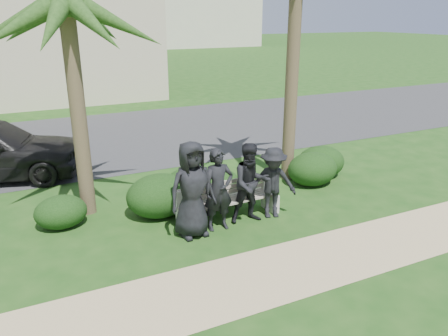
{
  "coord_description": "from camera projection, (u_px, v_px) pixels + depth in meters",
  "views": [
    {
      "loc": [
        -3.99,
        -7.16,
        4.12
      ],
      "look_at": [
        -0.1,
        1.0,
        0.92
      ],
      "focal_mm": 35.0,
      "sensor_mm": 36.0,
      "label": 1
    }
  ],
  "objects": [
    {
      "name": "man_c",
      "position": [
        251.0,
        183.0,
        8.93
      ],
      "size": [
        0.9,
        0.75,
        1.7
      ],
      "primitive_type": "imported",
      "rotation": [
        0.0,
        0.0,
        -0.14
      ],
      "color": "black",
      "rests_on": "ground"
    },
    {
      "name": "ground",
      "position": [
        249.0,
        224.0,
        9.08
      ],
      "size": [
        160.0,
        160.0,
        0.0
      ],
      "primitive_type": "plane",
      "color": "#194413",
      "rests_on": "ground"
    },
    {
      "name": "man_d",
      "position": [
        273.0,
        183.0,
        9.16
      ],
      "size": [
        1.13,
        0.85,
        1.55
      ],
      "primitive_type": "imported",
      "rotation": [
        0.0,
        0.0,
        -0.31
      ],
      "color": "black",
      "rests_on": "ground"
    },
    {
      "name": "hedge_a",
      "position": [
        61.0,
        211.0,
        8.86
      ],
      "size": [
        1.04,
        0.86,
        0.68
      ],
      "primitive_type": "ellipsoid",
      "color": "black",
      "rests_on": "ground"
    },
    {
      "name": "hedge_b",
      "position": [
        159.0,
        194.0,
        9.36
      ],
      "size": [
        1.43,
        1.18,
        0.93
      ],
      "primitive_type": "ellipsoid",
      "color": "black",
      "rests_on": "ground"
    },
    {
      "name": "man_b",
      "position": [
        219.0,
        190.0,
        8.6
      ],
      "size": [
        0.63,
        0.42,
        1.69
      ],
      "primitive_type": "imported",
      "rotation": [
        0.0,
        0.0,
        -0.03
      ],
      "color": "black",
      "rests_on": "ground"
    },
    {
      "name": "hedge_e",
      "position": [
        312.0,
        168.0,
        11.08
      ],
      "size": [
        1.31,
        1.08,
        0.85
      ],
      "primitive_type": "ellipsoid",
      "color": "black",
      "rests_on": "ground"
    },
    {
      "name": "park_bench",
      "position": [
        228.0,
        204.0,
        9.19
      ],
      "size": [
        2.25,
        0.62,
        0.78
      ],
      "rotation": [
        0.0,
        0.0,
        0.05
      ],
      "color": "#9E9385",
      "rests_on": "ground"
    },
    {
      "name": "hedge_c",
      "position": [
        193.0,
        187.0,
        9.71
      ],
      "size": [
        1.48,
        1.23,
        0.97
      ],
      "primitive_type": "ellipsoid",
      "color": "black",
      "rests_on": "ground"
    },
    {
      "name": "hedge_d",
      "position": [
        216.0,
        185.0,
        10.04
      ],
      "size": [
        1.24,
        1.02,
        0.81
      ],
      "primitive_type": "ellipsoid",
      "color": "black",
      "rests_on": "ground"
    },
    {
      "name": "asphalt_street",
      "position": [
        144.0,
        134.0,
        15.89
      ],
      "size": [
        160.0,
        8.0,
        0.01
      ],
      "primitive_type": "cube",
      "color": "#2D2D30",
      "rests_on": "ground"
    },
    {
      "name": "hedge_f",
      "position": [
        321.0,
        161.0,
        11.61
      ],
      "size": [
        1.31,
        1.09,
        0.86
      ],
      "primitive_type": "ellipsoid",
      "color": "black",
      "rests_on": "ground"
    },
    {
      "name": "man_a",
      "position": [
        192.0,
        190.0,
        8.32
      ],
      "size": [
        0.98,
        0.68,
        1.91
      ],
      "primitive_type": "imported",
      "rotation": [
        0.0,
        0.0,
        0.08
      ],
      "color": "black",
      "rests_on": "ground"
    },
    {
      "name": "footpath",
      "position": [
        299.0,
        266.0,
        7.55
      ],
      "size": [
        30.0,
        1.6,
        0.01
      ],
      "primitive_type": "cube",
      "color": "tan",
      "rests_on": "ground"
    },
    {
      "name": "palm_left",
      "position": [
        66.0,
        6.0,
        8.2
      ],
      "size": [
        3.0,
        3.0,
        5.22
      ],
      "color": "brown",
      "rests_on": "ground"
    },
    {
      "name": "stucco_bldg_right",
      "position": [
        68.0,
        23.0,
        22.78
      ],
      "size": [
        8.4,
        8.4,
        7.3
      ],
      "color": "beige",
      "rests_on": "ground"
    }
  ]
}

